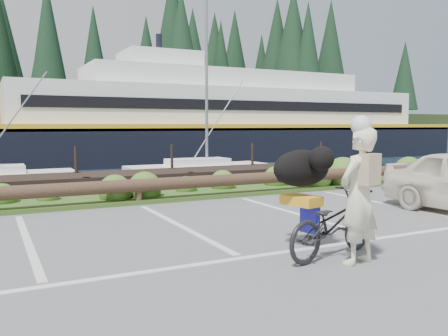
% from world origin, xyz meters
% --- Properties ---
extents(ground, '(72.00, 72.00, 0.00)m').
position_xyz_m(ground, '(0.00, 0.00, 0.00)').
color(ground, '#5A5A5D').
extents(harbor_backdrop, '(170.00, 160.00, 30.00)m').
position_xyz_m(harbor_backdrop, '(0.39, 78.47, -0.00)').
color(harbor_backdrop, '#192C3C').
rests_on(harbor_backdrop, ground).
extents(vegetation_strip, '(34.00, 1.60, 0.10)m').
position_xyz_m(vegetation_strip, '(0.00, 5.30, 0.05)').
color(vegetation_strip, '#3D5B21').
rests_on(vegetation_strip, ground).
extents(log_rail, '(32.00, 0.30, 0.60)m').
position_xyz_m(log_rail, '(0.00, 4.60, 0.00)').
color(log_rail, '#443021').
rests_on(log_rail, ground).
extents(bicycle, '(1.89, 1.03, 0.94)m').
position_xyz_m(bicycle, '(1.17, -0.89, 0.47)').
color(bicycle, black).
rests_on(bicycle, ground).
extents(cyclist, '(0.75, 0.58, 1.83)m').
position_xyz_m(cyclist, '(1.26, -1.30, 0.91)').
color(cyclist, '#EEEBC9').
rests_on(cyclist, ground).
extents(dog, '(0.67, 1.03, 0.55)m').
position_xyz_m(dog, '(1.03, -0.34, 1.21)').
color(dog, black).
rests_on(dog, bicycle).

